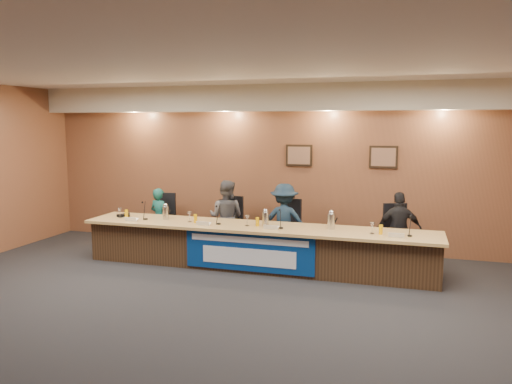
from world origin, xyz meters
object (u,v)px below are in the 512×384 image
(speakerphone, at_px, (125,215))
(carafe_mid, at_px, (266,219))
(panelist_a, at_px, (160,218))
(panelist_d, at_px, (399,230))
(office_chair_c, at_px, (285,232))
(carafe_right, at_px, (331,221))
(office_chair_b, at_px, (228,228))
(dais_body, at_px, (256,248))
(banner, at_px, (249,252))
(office_chair_d, at_px, (399,239))
(panelist_c, at_px, (284,221))
(office_chair_a, at_px, (162,224))
(carafe_left, at_px, (166,213))
(panelist_b, at_px, (226,217))

(speakerphone, bearing_deg, carafe_mid, -1.28)
(panelist_a, height_order, panelist_d, panelist_d)
(office_chair_c, distance_m, carafe_right, 1.30)
(panelist_d, relative_size, office_chair_b, 2.74)
(dais_body, bearing_deg, office_chair_c, 69.25)
(banner, xyz_separation_m, office_chair_b, (-0.82, 1.25, 0.10))
(dais_body, relative_size, office_chair_d, 12.50)
(panelist_c, relative_size, carafe_mid, 5.78)
(office_chair_a, bearing_deg, banner, -35.45)
(carafe_left, xyz_separation_m, speakerphone, (-0.85, 0.03, -0.09))
(banner, distance_m, carafe_left, 1.82)
(banner, distance_m, panelist_a, 2.51)
(panelist_d, height_order, office_chair_b, panelist_d)
(office_chair_b, height_order, speakerphone, speakerphone)
(panelist_c, distance_m, office_chair_d, 2.04)
(panelist_c, height_order, office_chair_b, panelist_c)
(dais_body, distance_m, carafe_mid, 0.55)
(panelist_d, height_order, carafe_right, panelist_d)
(panelist_d, relative_size, carafe_left, 5.54)
(office_chair_b, height_order, carafe_left, carafe_left)
(banner, distance_m, panelist_b, 1.45)
(office_chair_b, relative_size, speakerphone, 1.50)
(office_chair_a, relative_size, carafe_left, 2.02)
(panelist_a, bearing_deg, office_chair_d, -162.09)
(dais_body, relative_size, panelist_d, 4.56)
(speakerphone, bearing_deg, office_chair_a, 67.94)
(carafe_left, bearing_deg, office_chair_d, 11.66)
(office_chair_b, bearing_deg, carafe_mid, -33.17)
(office_chair_a, bearing_deg, panelist_a, -96.16)
(office_chair_a, relative_size, office_chair_c, 1.00)
(panelist_a, distance_m, carafe_right, 3.58)
(panelist_a, relative_size, carafe_mid, 5.04)
(banner, height_order, office_chair_a, banner)
(panelist_c, bearing_deg, carafe_right, 137.91)
(office_chair_c, bearing_deg, office_chair_d, 13.86)
(office_chair_a, xyz_separation_m, carafe_mid, (2.41, -0.87, 0.39))
(dais_body, distance_m, speakerphone, 2.59)
(dais_body, bearing_deg, carafe_left, -179.95)
(panelist_a, xyz_separation_m, carafe_left, (0.52, -0.74, 0.26))
(panelist_d, relative_size, speakerphone, 4.12)
(office_chair_d, relative_size, carafe_left, 2.02)
(dais_body, height_order, office_chair_d, dais_body)
(panelist_d, distance_m, office_chair_a, 4.57)
(panelist_b, bearing_deg, carafe_left, 39.85)
(carafe_left, bearing_deg, panelist_b, 39.66)
(panelist_b, bearing_deg, office_chair_d, -178.00)
(carafe_right, bearing_deg, panelist_c, 144.51)
(panelist_a, xyz_separation_m, carafe_mid, (2.41, -0.77, 0.27))
(banner, distance_m, panelist_d, 2.62)
(carafe_right, bearing_deg, dais_body, -177.79)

